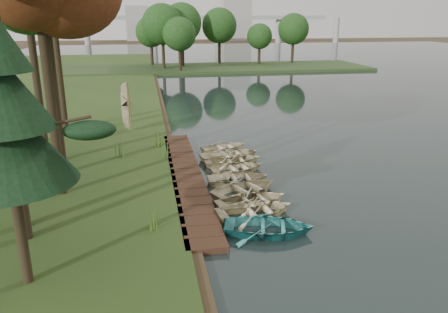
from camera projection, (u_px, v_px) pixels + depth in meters
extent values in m
plane|color=#3D2F1D|center=(216.00, 177.00, 23.55)|extent=(300.00, 300.00, 0.00)
cube|color=#392216|center=(186.00, 177.00, 23.23)|extent=(1.60, 16.00, 0.30)
cube|color=#2B421D|center=(215.00, 68.00, 71.68)|extent=(50.00, 14.00, 0.45)
cylinder|color=black|center=(65.00, 54.00, 66.94)|extent=(0.50, 0.50, 4.80)
sphere|color=#204718|center=(63.00, 29.00, 65.84)|extent=(5.60, 5.60, 5.60)
cylinder|color=black|center=(110.00, 53.00, 68.07)|extent=(0.50, 0.50, 4.80)
sphere|color=#204718|center=(108.00, 29.00, 66.97)|extent=(5.60, 5.60, 5.60)
cylinder|color=black|center=(153.00, 52.00, 69.19)|extent=(0.50, 0.50, 4.80)
sphere|color=#204718|center=(152.00, 29.00, 68.09)|extent=(5.60, 5.60, 5.60)
cylinder|color=black|center=(195.00, 52.00, 70.32)|extent=(0.50, 0.50, 4.80)
sphere|color=#204718|center=(194.00, 29.00, 69.21)|extent=(5.60, 5.60, 5.60)
cylinder|color=black|center=(235.00, 51.00, 71.44)|extent=(0.50, 0.50, 4.80)
sphere|color=#204718|center=(236.00, 28.00, 70.34)|extent=(5.60, 5.60, 5.60)
cylinder|color=black|center=(275.00, 51.00, 72.57)|extent=(0.50, 0.50, 4.80)
sphere|color=#204718|center=(275.00, 28.00, 71.46)|extent=(5.60, 5.60, 5.60)
cylinder|color=black|center=(313.00, 50.00, 73.69)|extent=(0.50, 0.50, 4.80)
sphere|color=#204718|center=(314.00, 28.00, 72.59)|extent=(5.60, 5.60, 5.60)
cube|color=#A5A5A0|center=(186.00, 18.00, 135.23)|extent=(90.00, 4.00, 1.20)
cylinder|color=#A5A5A0|center=(87.00, 31.00, 131.39)|extent=(1.80, 1.80, 8.00)
cylinder|color=#A5A5A0|center=(154.00, 31.00, 134.77)|extent=(1.80, 1.80, 8.00)
cylinder|color=#A5A5A0|center=(218.00, 31.00, 138.14)|extent=(1.80, 1.80, 8.00)
cylinder|color=#A5A5A0|center=(278.00, 30.00, 141.52)|extent=(1.80, 1.80, 8.00)
cylinder|color=#A5A5A0|center=(336.00, 30.00, 144.89)|extent=(1.80, 1.80, 8.00)
cube|color=#A5A5A0|center=(236.00, 14.00, 157.04)|extent=(10.00, 8.00, 18.00)
cube|color=#A5A5A0|center=(138.00, 23.00, 156.74)|extent=(8.00, 8.00, 12.00)
imported|color=teal|center=(269.00, 225.00, 17.23)|extent=(4.09, 3.36, 0.74)
imported|color=beige|center=(255.00, 208.00, 18.77)|extent=(3.75, 2.91, 0.71)
imported|color=beige|center=(252.00, 199.00, 19.71)|extent=(3.85, 3.13, 0.70)
imported|color=beige|center=(246.00, 188.00, 21.01)|extent=(4.30, 3.80, 0.74)
imported|color=beige|center=(238.00, 177.00, 22.54)|extent=(3.23, 2.32, 0.67)
imported|color=beige|center=(237.00, 167.00, 24.10)|extent=(3.41, 2.73, 0.63)
imported|color=beige|center=(232.00, 159.00, 25.37)|extent=(3.56, 2.68, 0.70)
imported|color=beige|center=(230.00, 153.00, 26.26)|extent=(4.02, 3.17, 0.75)
imported|color=beige|center=(224.00, 146.00, 28.00)|extent=(3.51, 2.93, 0.62)
imported|color=beige|center=(129.00, 126.00, 31.81)|extent=(3.70, 2.75, 0.73)
cylinder|color=black|center=(5.00, 95.00, 14.83)|extent=(0.46, 0.46, 10.88)
cylinder|color=black|center=(3.00, 84.00, 15.71)|extent=(0.47, 0.47, 11.28)
cylinder|color=black|center=(50.00, 91.00, 19.21)|extent=(0.43, 0.43, 9.74)
cylinder|color=black|center=(53.00, 80.00, 24.17)|extent=(0.42, 0.42, 9.23)
cylinder|color=black|center=(33.00, 51.00, 27.66)|extent=(0.48, 0.48, 11.83)
cylinder|color=black|center=(58.00, 63.00, 30.86)|extent=(0.43, 0.43, 9.72)
cylinder|color=black|center=(20.00, 225.00, 13.18)|extent=(0.32, 0.32, 3.91)
cone|color=black|center=(6.00, 140.00, 12.36)|extent=(3.80, 3.80, 2.60)
cone|color=#3F661E|center=(151.00, 218.00, 17.04)|extent=(0.60, 0.60, 0.94)
cone|color=#3F661E|center=(120.00, 148.00, 25.81)|extent=(0.60, 0.60, 1.09)
cone|color=#3F661E|center=(159.00, 139.00, 27.88)|extent=(0.60, 0.60, 1.04)
cone|color=#3F661E|center=(164.00, 148.00, 25.96)|extent=(0.60, 0.60, 0.98)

